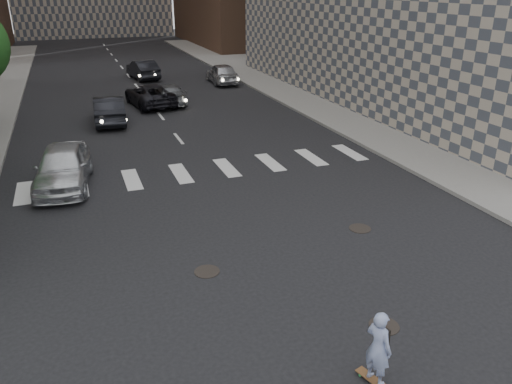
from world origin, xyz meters
The scene contains 12 objects.
ground centered at (0.00, 0.00, 0.00)m, with size 160.00×160.00×0.00m, color black.
sidewalk_right centered at (14.50, 20.00, 0.07)m, with size 13.00×80.00×0.15m, color gray.
manhole_a centered at (1.20, -2.50, 0.01)m, with size 0.70×0.70×0.02m, color black.
manhole_b centered at (-2.00, 1.20, 0.01)m, with size 0.70×0.70×0.02m, color black.
manhole_c centered at (3.30, 2.00, 0.01)m, with size 0.70×0.70×0.02m, color black.
skateboarder centered at (0.00, -3.95, 0.88)m, with size 0.53×0.87×1.69m.
silver_sedan centered at (-5.50, 9.16, 0.80)m, with size 1.90×4.71×1.61m, color silver.
traffic_car_a centered at (-2.92, 18.46, 0.76)m, with size 1.61×4.60×1.52m, color black.
traffic_car_b centered at (1.14, 22.00, 0.64)m, with size 1.78×4.39×1.27m, color slate.
traffic_car_c centered at (-0.10, 21.92, 0.69)m, with size 2.30×5.00×1.39m, color black.
traffic_car_d centered at (6.50, 27.85, 0.78)m, with size 1.85×4.61×1.57m, color #B6B8BE.
traffic_car_e centered at (0.98, 32.00, 0.77)m, with size 1.63×4.67×1.54m, color black.
Camera 1 is at (-4.83, -10.26, 7.27)m, focal length 35.00 mm.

